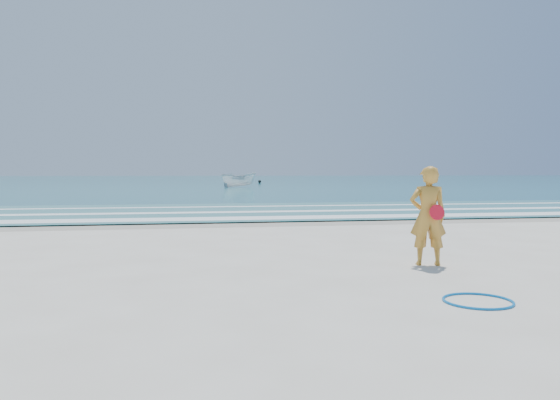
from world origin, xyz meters
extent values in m
plane|color=silver|center=(0.00, 0.00, 0.00)|extent=(400.00, 400.00, 0.00)
cube|color=#B2A893|center=(0.00, 9.00, 0.00)|extent=(400.00, 2.40, 0.00)
cube|color=#19727F|center=(0.00, 105.00, 0.02)|extent=(400.00, 190.00, 0.04)
cube|color=#59B7AD|center=(0.00, 14.00, 0.04)|extent=(400.00, 10.00, 0.01)
cube|color=white|center=(0.00, 10.30, 0.05)|extent=(400.00, 1.40, 0.01)
cube|color=white|center=(0.00, 13.20, 0.05)|extent=(400.00, 0.90, 0.01)
cube|color=white|center=(0.00, 16.50, 0.05)|extent=(400.00, 0.60, 0.01)
torus|color=#0A72C5|center=(1.40, -1.95, 0.02)|extent=(0.97, 0.97, 0.03)
imported|color=white|center=(3.58, 47.94, 0.81)|extent=(4.25, 2.97, 1.54)
sphere|color=black|center=(8.42, 66.71, 0.26)|extent=(0.44, 0.44, 0.44)
imported|color=gold|center=(1.99, 0.73, 0.87)|extent=(0.72, 0.56, 1.74)
cylinder|color=red|center=(2.07, 0.55, 0.95)|extent=(0.27, 0.08, 0.27)
camera|label=1|loc=(-2.27, -8.20, 1.65)|focal=35.00mm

